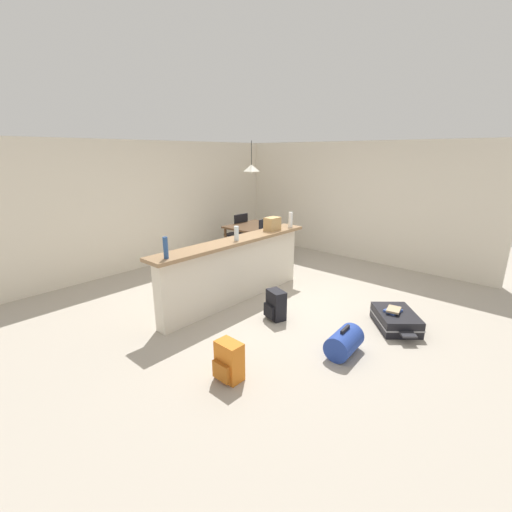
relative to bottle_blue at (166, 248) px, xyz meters
name	(u,v)px	position (x,y,z in m)	size (l,w,h in m)	color
ground_plane	(271,301)	(1.68, -0.30, -1.17)	(13.00, 13.00, 0.05)	#ADA393
wall_back	(157,204)	(1.68, 2.75, 0.11)	(6.60, 0.10, 2.50)	silver
wall_right	(349,201)	(4.73, 0.00, 0.11)	(0.10, 6.00, 2.50)	silver
partition_half_wall	(236,272)	(1.27, 0.07, -0.67)	(2.80, 0.20, 0.96)	silver
bar_countertop	(235,241)	(1.27, 0.07, -0.16)	(2.96, 0.40, 0.05)	#93704C
bottle_blue	(166,248)	(0.00, 0.00, 0.00)	(0.06, 0.06, 0.27)	#284C89
bottle_clear	(236,233)	(1.23, 0.00, -0.03)	(0.07, 0.07, 0.22)	silver
bottle_white	(291,220)	(2.56, -0.02, 0.00)	(0.08, 0.08, 0.27)	silver
grocery_bag	(272,224)	(2.14, 0.06, -0.03)	(0.26, 0.18, 0.22)	tan
dining_table	(252,229)	(3.22, 1.50, -0.50)	(1.10, 0.80, 0.74)	#4C331E
dining_chair_near_partition	(269,239)	(3.21, 1.02, -0.63)	(0.44, 0.44, 0.93)	black
dining_chair_far_side	(238,231)	(3.27, 1.99, -0.63)	(0.41, 0.41, 0.93)	black
pendant_lamp	(252,168)	(3.13, 1.44, 0.82)	(0.34, 0.34, 0.65)	black
suitcase_flat_black	(396,320)	(2.09, -2.15, -1.03)	(0.84, 0.83, 0.22)	black
backpack_black	(276,305)	(1.20, -0.78, -0.94)	(0.30, 0.32, 0.42)	black
backpack_orange	(229,362)	(-0.20, -1.29, -0.94)	(0.26, 0.28, 0.42)	orange
duffel_bag_blue	(344,342)	(1.02, -1.95, -0.99)	(0.50, 0.33, 0.34)	#233D93
book_stack	(393,310)	(2.06, -2.12, -0.90)	(0.27, 0.21, 0.06)	#334C99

